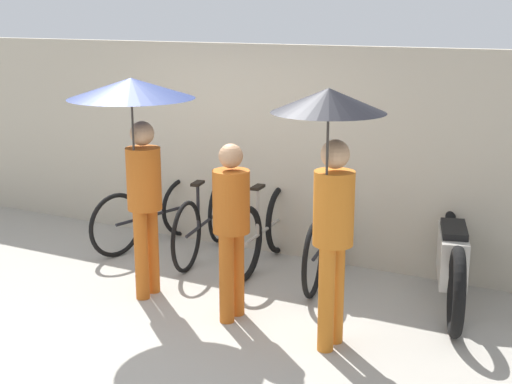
% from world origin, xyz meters
% --- Properties ---
extents(ground_plane, '(30.00, 30.00, 0.00)m').
position_xyz_m(ground_plane, '(0.00, 0.00, 0.00)').
color(ground_plane, '#9E998E').
extents(back_wall, '(11.44, 0.12, 2.30)m').
position_xyz_m(back_wall, '(0.00, 2.26, 1.15)').
color(back_wall, '#B2A893').
rests_on(back_wall, ground).
extents(parked_bicycle_0, '(0.57, 1.70, 1.06)m').
position_xyz_m(parked_bicycle_0, '(-1.08, 1.79, 0.38)').
color(parked_bicycle_0, black).
rests_on(parked_bicycle_0, ground).
extents(parked_bicycle_1, '(0.50, 1.76, 1.11)m').
position_xyz_m(parked_bicycle_1, '(-0.36, 1.77, 0.39)').
color(parked_bicycle_1, black).
rests_on(parked_bicycle_1, ground).
extents(parked_bicycle_2, '(0.44, 1.72, 1.00)m').
position_xyz_m(parked_bicycle_2, '(0.36, 1.79, 0.39)').
color(parked_bicycle_2, black).
rests_on(parked_bicycle_2, ground).
extents(parked_bicycle_3, '(0.46, 1.70, 0.99)m').
position_xyz_m(parked_bicycle_3, '(1.08, 1.72, 0.38)').
color(parked_bicycle_3, black).
rests_on(parked_bicycle_3, ground).
extents(pedestrian_leading, '(1.12, 1.12, 2.08)m').
position_xyz_m(pedestrian_leading, '(-0.24, 0.44, 1.68)').
color(pedestrian_leading, '#B25619').
rests_on(pedestrian_leading, ground).
extents(pedestrian_center, '(0.32, 0.32, 1.57)m').
position_xyz_m(pedestrian_center, '(0.72, 0.45, 0.91)').
color(pedestrian_center, '#B25619').
rests_on(pedestrian_center, ground).
extents(pedestrian_trailing, '(0.86, 0.86, 2.10)m').
position_xyz_m(pedestrian_trailing, '(1.69, 0.27, 1.57)').
color(pedestrian_trailing, '#C66B1E').
rests_on(pedestrian_trailing, ground).
extents(motorcycle, '(0.81, 2.11, 0.95)m').
position_xyz_m(motorcycle, '(2.35, 1.68, 0.43)').
color(motorcycle, black).
rests_on(motorcycle, ground).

